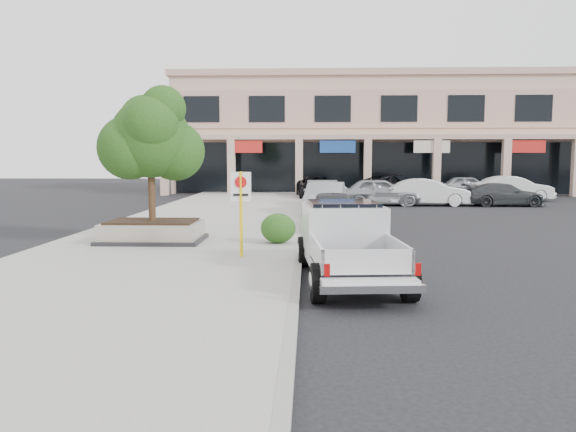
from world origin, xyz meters
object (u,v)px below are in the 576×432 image
(planter, at_px, (153,231))
(curb_car_b, at_px, (325,199))
(lot_car_b, at_px, (428,192))
(lot_car_e, at_px, (469,186))
(pickup_truck, at_px, (349,243))
(lot_car_a, at_px, (380,192))
(curb_car_d, at_px, (317,187))
(lot_car_f, at_px, (513,189))
(lot_car_d, at_px, (396,186))
(no_parking_sign, at_px, (241,202))
(curb_car_a, at_px, (333,211))
(curb_car_c, at_px, (323,195))
(lot_car_c, at_px, (504,195))
(planter_tree, at_px, (156,139))

(planter, distance_m, curb_car_b, 10.96)
(lot_car_b, relative_size, lot_car_e, 1.08)
(pickup_truck, xyz_separation_m, lot_car_a, (3.28, 20.42, -0.07))
(curb_car_d, relative_size, lot_car_b, 1.19)
(lot_car_f, bearing_deg, planter, 132.59)
(lot_car_b, relative_size, lot_car_d, 0.82)
(pickup_truck, xyz_separation_m, lot_car_f, (12.25, 24.02, -0.08))
(planter, height_order, lot_car_d, lot_car_d)
(no_parking_sign, distance_m, curb_car_a, 7.08)
(planter, bearing_deg, lot_car_d, 63.51)
(lot_car_e, bearing_deg, curb_car_b, 150.58)
(lot_car_a, distance_m, lot_car_f, 9.67)
(pickup_truck, relative_size, lot_car_f, 1.15)
(curb_car_a, relative_size, lot_car_f, 0.93)
(lot_car_b, bearing_deg, curb_car_c, 106.51)
(lot_car_a, bearing_deg, curb_car_b, 151.48)
(curb_car_b, relative_size, curb_car_c, 0.94)
(curb_car_d, bearing_deg, curb_car_a, -92.91)
(planter, xyz_separation_m, lot_car_b, (11.96, 15.48, 0.31))
(curb_car_a, xyz_separation_m, lot_car_c, (10.44, 11.59, -0.11))
(planter_tree, bearing_deg, lot_car_c, 43.26)
(lot_car_b, bearing_deg, lot_car_e, -30.43)
(curb_car_c, relative_size, curb_car_d, 0.93)
(curb_car_a, xyz_separation_m, curb_car_d, (-0.35, 16.86, 0.01))
(planter, bearing_deg, lot_car_c, 43.31)
(no_parking_sign, relative_size, lot_car_b, 0.48)
(curb_car_a, bearing_deg, pickup_truck, -89.24)
(pickup_truck, xyz_separation_m, curb_car_d, (-0.36, 25.60, -0.09))
(planter_tree, xyz_separation_m, curb_car_b, (5.64, 9.15, -2.60))
(curb_car_a, bearing_deg, lot_car_b, 63.30)
(curb_car_b, xyz_separation_m, lot_car_f, (12.39, 9.79, -0.01))
(planter, xyz_separation_m, curb_car_d, (5.56, 20.68, 0.31))
(planter, bearing_deg, no_parking_sign, -39.92)
(curb_car_c, relative_size, lot_car_d, 0.91)
(pickup_truck, height_order, curb_car_a, pickup_truck)
(pickup_truck, bearing_deg, lot_car_f, 57.92)
(lot_car_f, bearing_deg, curb_car_a, 137.42)
(lot_car_c, bearing_deg, lot_car_b, 87.52)
(no_parking_sign, xyz_separation_m, curb_car_c, (2.60, 16.22, -0.87))
(curb_car_d, bearing_deg, no_parking_sign, -99.95)
(lot_car_c, relative_size, lot_car_e, 1.04)
(planter, bearing_deg, curb_car_c, 66.99)
(no_parking_sign, distance_m, lot_car_b, 20.16)
(planter_tree, height_order, lot_car_f, planter_tree)
(pickup_truck, relative_size, lot_car_d, 0.97)
(no_parking_sign, bearing_deg, curb_car_d, 84.15)
(lot_car_f, bearing_deg, curb_car_c, 110.18)
(curb_car_d, xyz_separation_m, lot_car_c, (10.79, -5.27, -0.13))
(planter, height_order, lot_car_a, lot_car_a)
(curb_car_c, height_order, lot_car_e, curb_car_c)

